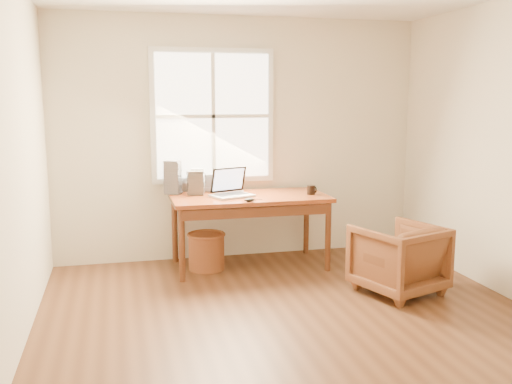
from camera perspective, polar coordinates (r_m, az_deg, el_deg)
room_shell at (r=4.21m, az=4.10°, el=3.54°), size 4.04×4.54×2.64m
desk at (r=5.86m, az=-0.67°, el=-0.55°), size 1.60×0.80×0.04m
armchair at (r=5.32m, az=14.03°, el=-6.48°), size 0.86×0.88×0.63m
wicker_stool at (r=5.90m, az=-4.97°, el=-5.98°), size 0.40×0.40×0.37m
laptop at (r=5.77m, az=-2.44°, el=0.82°), size 0.47×0.48×0.27m
mouse at (r=5.52m, az=-0.68°, el=-0.79°), size 0.11×0.07×0.04m
coffee_mug at (r=5.95m, az=5.53°, el=0.21°), size 0.10×0.10×0.09m
cd_stack_a at (r=6.03m, az=-5.80°, el=1.10°), size 0.16×0.15×0.26m
cd_stack_b at (r=5.93m, az=-6.10°, el=0.90°), size 0.16×0.15×0.25m
cd_stack_c at (r=6.00m, az=-8.32°, el=1.48°), size 0.20×0.19×0.35m
cd_stack_d at (r=6.13m, az=-4.56°, el=0.95°), size 0.19×0.18×0.19m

